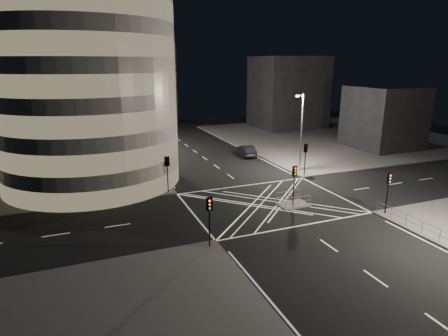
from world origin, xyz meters
name	(u,v)px	position (x,y,z in m)	size (l,w,h in m)	color
ground	(268,203)	(0.00, 0.00, 0.00)	(120.00, 120.00, 0.00)	black
sidewalk_far_right	(334,136)	(29.00, 27.00, 0.07)	(42.00, 42.00, 0.15)	#504D4B
central_island	(293,205)	(2.00, -1.50, 0.07)	(3.00, 2.00, 0.15)	slate
office_tower_curved	(41,73)	(-20.74, 18.74, 12.65)	(30.00, 29.00, 27.20)	gray
office_block_rear	(43,79)	(-22.00, 42.00, 11.15)	(24.00, 16.00, 22.00)	gray
building_right_far	(288,92)	(26.00, 40.00, 7.65)	(14.00, 12.00, 15.00)	black
building_right_near	(384,117)	(30.00, 16.00, 5.15)	(10.00, 10.00, 10.00)	black
building_far_end	(135,85)	(-4.00, 58.00, 9.00)	(18.00, 8.00, 18.00)	black
tree_a	(147,151)	(-10.50, 9.00, 4.44)	(4.91, 4.91, 7.12)	black
tree_b	(137,132)	(-10.50, 15.00, 5.60)	(5.23, 5.23, 8.46)	black
tree_c	(131,129)	(-10.50, 21.00, 4.90)	(3.82, 3.82, 6.96)	black
tree_d	(125,118)	(-10.50, 27.00, 5.77)	(5.03, 5.03, 8.52)	black
tree_e	(120,121)	(-10.50, 33.00, 4.45)	(3.89, 3.89, 6.55)	black
traffic_signal_fl	(167,168)	(-8.80, 6.80, 2.91)	(0.55, 0.22, 4.00)	black
traffic_signal_nl	(209,213)	(-8.80, -6.80, 2.91)	(0.55, 0.22, 4.00)	black
traffic_signal_fr	(305,153)	(8.80, 6.80, 2.91)	(0.55, 0.22, 4.00)	black
traffic_signal_nr	(388,185)	(8.80, -6.80, 2.91)	(0.55, 0.22, 4.00)	black
traffic_signal_island	(294,178)	(2.00, -1.50, 2.91)	(0.55, 0.22, 4.00)	black
street_lamp_left_near	(151,136)	(-9.44, 12.00, 5.54)	(1.25, 0.25, 10.00)	slate
street_lamp_left_far	(129,116)	(-9.44, 30.00, 5.54)	(1.25, 0.25, 10.00)	slate
street_lamp_right_far	(301,130)	(9.44, 9.00, 5.54)	(1.25, 0.25, 10.00)	slate
railing_near_right	(431,231)	(8.30, -12.15, 0.70)	(0.06, 11.70, 1.10)	slate
railing_island_south	(298,202)	(2.00, -2.40, 0.70)	(2.80, 0.06, 1.10)	slate
railing_island_north	(288,196)	(2.00, -0.60, 0.70)	(2.80, 0.06, 1.10)	slate
sedan	(247,151)	(6.42, 18.98, 0.85)	(1.80, 5.17, 1.71)	black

